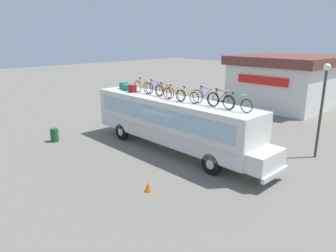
% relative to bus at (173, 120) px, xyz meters
% --- Properties ---
extents(ground_plane, '(120.00, 120.00, 0.00)m').
position_rel_bus_xyz_m(ground_plane, '(-0.17, 0.00, -1.86)').
color(ground_plane, slate).
extents(bus, '(12.67, 2.43, 3.14)m').
position_rel_bus_xyz_m(bus, '(0.00, 0.00, 0.00)').
color(bus, silver).
rests_on(bus, ground).
extents(luggage_bag_1, '(0.47, 0.43, 0.44)m').
position_rel_bus_xyz_m(luggage_bag_1, '(-4.96, 0.11, 1.50)').
color(luggage_bag_1, '#1E7F66').
rests_on(luggage_bag_1, bus).
extents(luggage_bag_2, '(0.67, 0.37, 0.38)m').
position_rel_bus_xyz_m(luggage_bag_2, '(-4.25, -0.15, 1.48)').
color(luggage_bag_2, '#1E7F66').
rests_on(luggage_bag_2, bus).
extents(luggage_bag_3, '(0.47, 0.33, 0.47)m').
position_rel_bus_xyz_m(luggage_bag_3, '(-3.40, -0.34, 1.52)').
color(luggage_bag_3, maroon).
rests_on(luggage_bag_3, bus).
extents(rooftop_bicycle_1, '(1.68, 0.44, 0.97)m').
position_rel_bus_xyz_m(rooftop_bicycle_1, '(-2.76, -0.03, 1.68)').
color(rooftop_bicycle_1, black).
rests_on(rooftop_bicycle_1, bus).
extents(rooftop_bicycle_2, '(1.70, 0.44, 0.94)m').
position_rel_bus_xyz_m(rooftop_bicycle_2, '(-1.70, 0.06, 1.67)').
color(rooftop_bicycle_2, black).
rests_on(rooftop_bicycle_2, bus).
extents(rooftop_bicycle_3, '(1.64, 0.44, 0.88)m').
position_rel_bus_xyz_m(rooftop_bicycle_3, '(-0.69, -0.07, 1.65)').
color(rooftop_bicycle_3, black).
rests_on(rooftop_bicycle_3, bus).
extents(rooftop_bicycle_4, '(1.67, 0.44, 0.88)m').
position_rel_bus_xyz_m(rooftop_bicycle_4, '(0.34, -0.31, 1.65)').
color(rooftop_bicycle_4, black).
rests_on(rooftop_bicycle_4, bus).
extents(rooftop_bicycle_5, '(1.60, 0.44, 0.86)m').
position_rel_bus_xyz_m(rooftop_bicycle_5, '(1.26, -0.15, 1.64)').
color(rooftop_bicycle_5, black).
rests_on(rooftop_bicycle_5, bus).
extents(rooftop_bicycle_6, '(1.82, 0.44, 0.97)m').
position_rel_bus_xyz_m(rooftop_bicycle_6, '(2.29, 0.11, 1.69)').
color(rooftop_bicycle_6, black).
rests_on(rooftop_bicycle_6, bus).
extents(rooftop_bicycle_7, '(1.75, 0.44, 0.97)m').
position_rel_bus_xyz_m(rooftop_bicycle_7, '(3.35, 0.03, 1.68)').
color(rooftop_bicycle_7, black).
rests_on(rooftop_bicycle_7, bus).
extents(rooftop_bicycle_8, '(1.69, 0.44, 0.88)m').
position_rel_bus_xyz_m(rooftop_bicycle_8, '(4.32, 0.07, 1.65)').
color(rooftop_bicycle_8, black).
rests_on(rooftop_bicycle_8, bus).
extents(roadside_building, '(8.68, 8.87, 4.86)m').
position_rel_bus_xyz_m(roadside_building, '(-1.53, 16.68, 0.63)').
color(roadside_building, silver).
rests_on(roadside_building, ground).
extents(trash_bin, '(0.51, 0.51, 0.87)m').
position_rel_bus_xyz_m(trash_bin, '(-6.50, -4.46, -1.42)').
color(trash_bin, '#1E592D').
rests_on(trash_bin, ground).
extents(traffic_cone, '(0.33, 0.33, 0.46)m').
position_rel_bus_xyz_m(traffic_cone, '(3.02, -4.51, -1.63)').
color(traffic_cone, orange).
rests_on(traffic_cone, ground).
extents(street_lamp, '(0.38, 0.38, 5.26)m').
position_rel_bus_xyz_m(street_lamp, '(6.42, 5.03, 1.54)').
color(street_lamp, '#38383D').
rests_on(street_lamp, ground).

